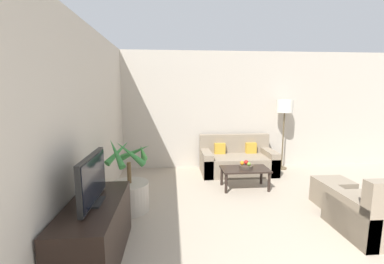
# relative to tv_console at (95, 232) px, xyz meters

# --- Properties ---
(wall_back) EXTENTS (7.71, 0.06, 2.70)m
(wall_back) POSITION_rel_tv_console_xyz_m (2.76, 3.35, 1.03)
(wall_back) COLOR #BCB2A3
(wall_back) RESTS_ON ground_plane
(wall_left) EXTENTS (0.06, 7.28, 2.70)m
(wall_left) POSITION_rel_tv_console_xyz_m (-0.32, 0.48, 1.03)
(wall_left) COLOR #BCB2A3
(wall_left) RESTS_ON ground_plane
(tv_console) EXTENTS (0.53, 1.29, 0.65)m
(tv_console) POSITION_rel_tv_console_xyz_m (0.00, 0.00, 0.00)
(tv_console) COLOR black
(tv_console) RESTS_ON ground_plane
(television) EXTENTS (0.18, 0.79, 0.51)m
(television) POSITION_rel_tv_console_xyz_m (0.00, 0.00, 0.58)
(television) COLOR black
(television) RESTS_ON tv_console
(potted_palm) EXTENTS (0.69, 0.68, 1.14)m
(potted_palm) POSITION_rel_tv_console_xyz_m (0.18, 1.17, -0.00)
(potted_palm) COLOR #ADA393
(potted_palm) RESTS_ON ground_plane
(sofa_loveseat) EXTENTS (1.61, 0.85, 0.82)m
(sofa_loveseat) POSITION_rel_tv_console_xyz_m (2.27, 2.85, -0.06)
(sofa_loveseat) COLOR gray
(sofa_loveseat) RESTS_ON ground_plane
(floor_lamp) EXTENTS (0.36, 0.36, 1.60)m
(floor_lamp) POSITION_rel_tv_console_xyz_m (3.39, 3.04, 1.06)
(floor_lamp) COLOR brown
(floor_lamp) RESTS_ON ground_plane
(coffee_table) EXTENTS (0.87, 0.49, 0.39)m
(coffee_table) POSITION_rel_tv_console_xyz_m (2.17, 1.90, 0.00)
(coffee_table) COLOR black
(coffee_table) RESTS_ON ground_plane
(fruit_bowl) EXTENTS (0.25, 0.25, 0.05)m
(fruit_bowl) POSITION_rel_tv_console_xyz_m (2.20, 1.93, 0.09)
(fruit_bowl) COLOR #42382D
(fruit_bowl) RESTS_ON coffee_table
(apple_red) EXTENTS (0.08, 0.08, 0.08)m
(apple_red) POSITION_rel_tv_console_xyz_m (2.22, 1.99, 0.15)
(apple_red) COLOR red
(apple_red) RESTS_ON fruit_bowl
(apple_green) EXTENTS (0.07, 0.07, 0.07)m
(apple_green) POSITION_rel_tv_console_xyz_m (2.24, 1.90, 0.14)
(apple_green) COLOR olive
(apple_green) RESTS_ON fruit_bowl
(orange_fruit) EXTENTS (0.07, 0.07, 0.07)m
(orange_fruit) POSITION_rel_tv_console_xyz_m (2.13, 1.96, 0.15)
(orange_fruit) COLOR orange
(orange_fruit) RESTS_ON fruit_bowl
(armchair) EXTENTS (0.88, 0.87, 0.83)m
(armchair) POSITION_rel_tv_console_xyz_m (3.39, 0.23, -0.06)
(armchair) COLOR gray
(armchair) RESTS_ON ground_plane
(ottoman) EXTENTS (0.52, 0.44, 0.42)m
(ottoman) POSITION_rel_tv_console_xyz_m (3.37, 1.10, -0.12)
(ottoman) COLOR gray
(ottoman) RESTS_ON ground_plane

